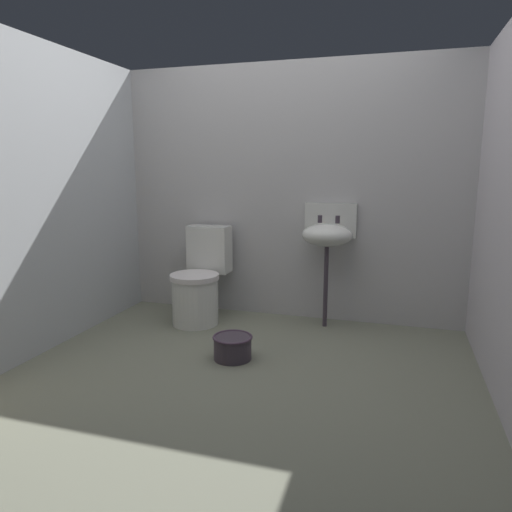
# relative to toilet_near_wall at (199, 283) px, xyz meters

# --- Properties ---
(ground_plane) EXTENTS (3.28, 2.91, 0.08)m
(ground_plane) POSITION_rel_toilet_near_wall_xyz_m (0.67, -0.90, -0.36)
(ground_plane) COLOR slate
(wall_back) EXTENTS (3.28, 0.10, 2.12)m
(wall_back) POSITION_rel_toilet_near_wall_xyz_m (0.67, 0.40, 0.74)
(wall_back) COLOR #B2B0B1
(wall_back) RESTS_ON ground
(wall_left) EXTENTS (0.10, 2.71, 2.12)m
(wall_left) POSITION_rel_toilet_near_wall_xyz_m (-0.82, -0.80, 0.74)
(wall_left) COLOR #ACB1B5
(wall_left) RESTS_ON ground
(toilet_near_wall) EXTENTS (0.41, 0.60, 0.78)m
(toilet_near_wall) POSITION_rel_toilet_near_wall_xyz_m (0.00, 0.00, 0.00)
(toilet_near_wall) COLOR silver
(toilet_near_wall) RESTS_ON ground
(sink) EXTENTS (0.42, 0.35, 0.99)m
(sink) POSITION_rel_toilet_near_wall_xyz_m (1.03, 0.19, 0.43)
(sink) COLOR #3C323D
(sink) RESTS_ON ground
(bucket) EXTENTS (0.27, 0.27, 0.16)m
(bucket) POSITION_rel_toilet_near_wall_xyz_m (0.54, -0.68, -0.24)
(bucket) COLOR #3C323D
(bucket) RESTS_ON ground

